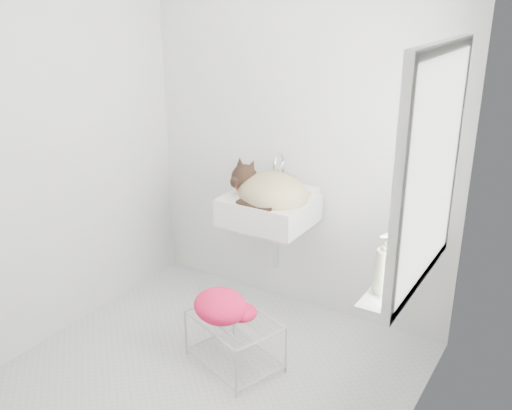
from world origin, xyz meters
The scene contains 15 objects.
floor centered at (0.00, 0.00, 0.00)m, with size 2.20×2.00×0.02m, color #BBBEC1.
back_wall centered at (0.00, 1.00, 1.25)m, with size 2.20×0.02×2.50m, color silver.
right_wall centered at (1.10, 0.00, 1.25)m, with size 0.02×2.00×2.50m, color silver.
left_wall centered at (-1.10, 0.00, 1.25)m, with size 0.02×2.00×2.50m, color silver.
window_glass centered at (1.09, 0.20, 1.35)m, with size 0.01×0.80×1.00m, color white.
window_frame centered at (1.07, 0.20, 1.35)m, with size 0.04×0.90×1.10m, color white.
windowsill centered at (1.01, 0.20, 0.83)m, with size 0.16×0.88×0.04m, color white.
sink centered at (-0.06, 0.74, 0.85)m, with size 0.54×0.47×0.22m, color white.
faucet centered at (-0.06, 0.92, 0.99)m, with size 0.20×0.14×0.20m, color silver, non-canonical shape.
cat centered at (-0.05, 0.72, 0.89)m, with size 0.55×0.49×0.31m.
wire_rack centered at (0.06, 0.14, 0.15)m, with size 0.51×0.36×0.31m, color beige.
towel centered at (-0.01, 0.11, 0.34)m, with size 0.36×0.26×0.15m, color red.
bottle_a centered at (1.00, -0.07, 0.85)m, with size 0.09×0.09×0.24m, color beige.
bottle_b centered at (1.00, 0.12, 0.85)m, with size 0.08×0.08×0.18m, color teal.
bottle_c centered at (1.00, 0.36, 0.85)m, with size 0.14×0.14×0.18m, color silver.
Camera 1 is at (1.68, -2.24, 2.09)m, focal length 40.25 mm.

